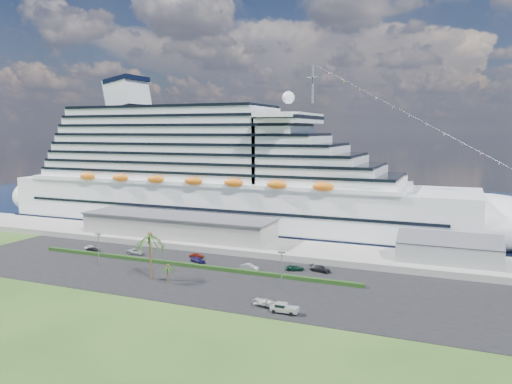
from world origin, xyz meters
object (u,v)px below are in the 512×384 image
at_px(parked_car_3, 198,260).
at_px(pickup_truck, 284,308).
at_px(cruise_ship, 223,180).
at_px(boat_trailer, 265,302).

relative_size(parked_car_3, pickup_truck, 0.84).
distance_m(cruise_ship, boat_trailer, 80.64).
height_order(cruise_ship, pickup_truck, cruise_ship).
distance_m(pickup_truck, boat_trailer, 4.70).
height_order(pickup_truck, boat_trailer, pickup_truck).
bearing_deg(parked_car_3, boat_trailer, -111.04).
bearing_deg(cruise_ship, boat_trailer, -57.80).
distance_m(cruise_ship, pickup_truck, 84.40).
xyz_separation_m(cruise_ship, boat_trailer, (42.17, -66.96, -15.51)).
bearing_deg(cruise_ship, parked_car_3, -71.61).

